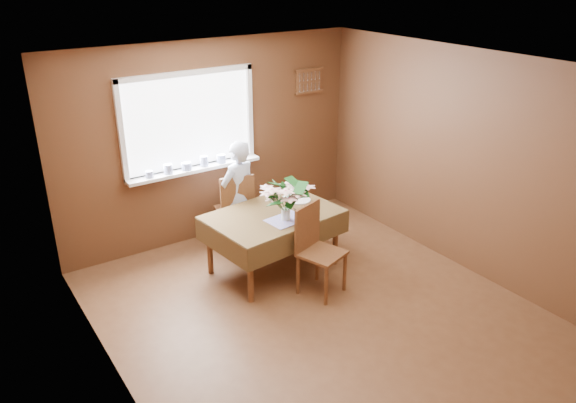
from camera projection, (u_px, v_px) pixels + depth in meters
floor at (318, 313)px, 5.77m from camera, size 4.50×4.50×0.00m
ceiling at (324, 67)px, 4.77m from camera, size 4.50×4.50×0.00m
wall_back at (212, 142)px, 6.98m from camera, size 4.00×0.00×4.00m
wall_front at (533, 319)px, 3.55m from camera, size 4.00×0.00×4.00m
wall_left at (109, 260)px, 4.25m from camera, size 0.00×4.50×4.50m
wall_right at (463, 162)px, 6.29m from camera, size 0.00×4.50×4.50m
window_assembly at (191, 139)px, 6.75m from camera, size 1.72×0.20×1.22m
spoon_rack at (309, 81)px, 7.46m from camera, size 0.44×0.05×0.33m
dining_table at (273, 220)px, 6.36m from camera, size 1.56×1.15×0.71m
chair_far at (236, 208)px, 6.89m from camera, size 0.50×0.50×0.98m
chair_near at (316, 246)px, 5.97m from camera, size 0.54×0.54×0.99m
seated_woman at (239, 196)px, 6.79m from camera, size 0.57×0.44×1.40m
flower_bouquet at (286, 196)px, 6.06m from camera, size 0.52×0.52×0.44m
side_plate at (299, 200)px, 6.65m from camera, size 0.32×0.32×0.01m
table_knife at (298, 213)px, 6.32m from camera, size 0.07×0.23×0.00m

